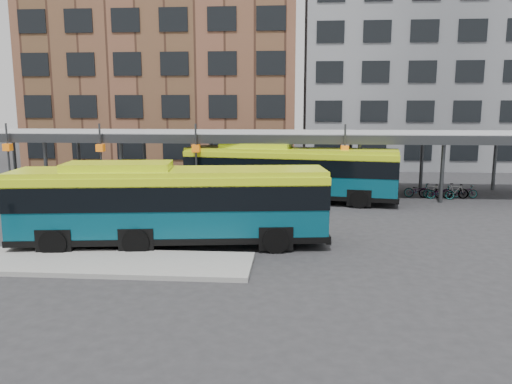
% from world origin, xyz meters
% --- Properties ---
extents(ground, '(120.00, 120.00, 0.00)m').
position_xyz_m(ground, '(0.00, 0.00, 0.00)').
color(ground, '#28282B').
rests_on(ground, ground).
extents(boarding_island, '(14.00, 3.00, 0.18)m').
position_xyz_m(boarding_island, '(-5.50, -3.00, 0.09)').
color(boarding_island, gray).
rests_on(boarding_island, ground).
extents(canopy, '(40.00, 6.53, 4.80)m').
position_xyz_m(canopy, '(-0.06, 12.87, 3.91)').
color(canopy, '#999B9E').
rests_on(canopy, ground).
extents(building_brick, '(26.00, 14.00, 22.00)m').
position_xyz_m(building_brick, '(-10.00, 32.00, 11.00)').
color(building_brick, brown).
rests_on(building_brick, ground).
extents(building_grey, '(24.00, 14.00, 20.00)m').
position_xyz_m(building_grey, '(16.00, 32.00, 10.00)').
color(building_grey, slate).
rests_on(building_grey, ground).
extents(bus_front, '(13.19, 4.37, 3.57)m').
position_xyz_m(bus_front, '(-2.17, -0.17, 1.86)').
color(bus_front, '#074456').
rests_on(bus_front, ground).
extents(bus_rear, '(13.29, 4.85, 3.59)m').
position_xyz_m(bus_rear, '(2.68, 10.40, 1.87)').
color(bus_rear, '#074456').
rests_on(bus_rear, ground).
extents(bike_rack, '(4.68, 1.45, 0.99)m').
position_xyz_m(bike_rack, '(12.42, 11.95, 0.46)').
color(bike_rack, slate).
rests_on(bike_rack, ground).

